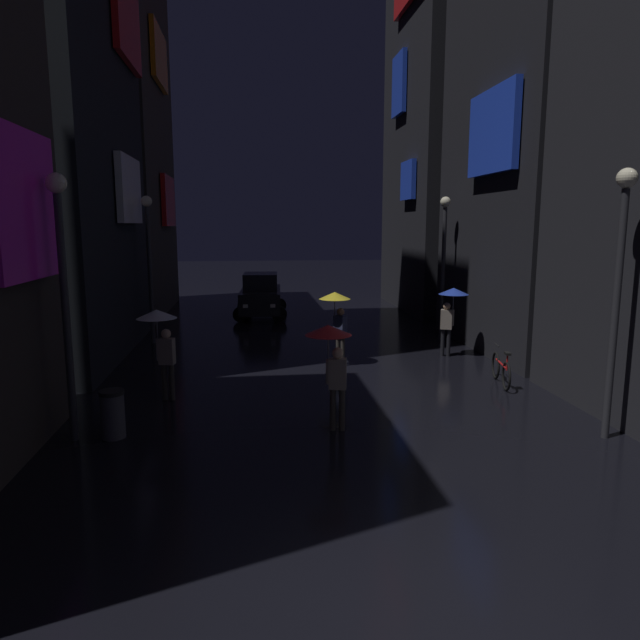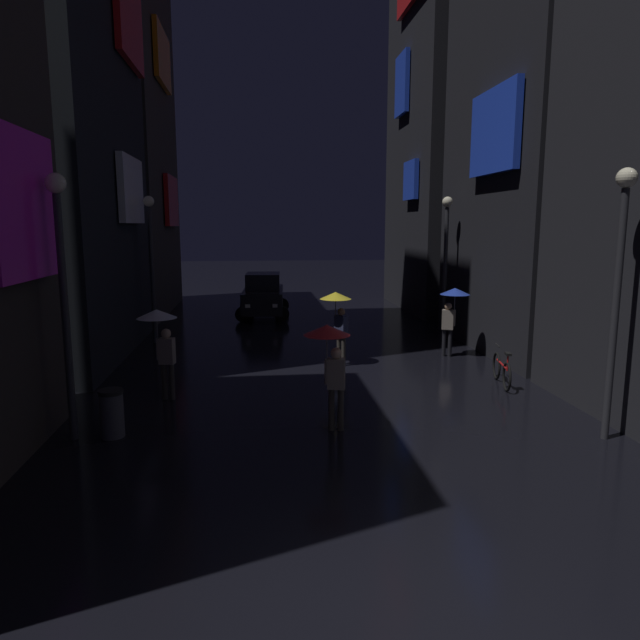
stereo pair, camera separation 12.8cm
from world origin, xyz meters
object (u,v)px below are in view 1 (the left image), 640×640
(streetlamp_left_near, at_px, (63,275))
(trash_bin, at_px, (113,414))
(pedestrian_foreground_right_blue, at_px, (451,303))
(streetlamp_right_far, at_px, (444,250))
(car_distant, at_px, (261,296))
(pedestrian_foreground_left_yellow, at_px, (337,308))
(streetlamp_left_far, at_px, (149,251))
(streetlamp_right_near, at_px, (619,271))
(bicycle_parked_at_storefront, at_px, (501,370))
(pedestrian_far_right_red, at_px, (331,348))
(pedestrian_near_crossing_clear, at_px, (160,329))

(streetlamp_left_near, xyz_separation_m, trash_bin, (0.70, 0.04, -2.65))
(pedestrian_foreground_right_blue, relative_size, streetlamp_right_far, 0.43)
(pedestrian_foreground_right_blue, distance_m, trash_bin, 10.54)
(car_distant, bearing_deg, pedestrian_foreground_left_yellow, -77.66)
(car_distant, relative_size, streetlamp_left_far, 0.85)
(pedestrian_foreground_left_yellow, relative_size, trash_bin, 2.28)
(streetlamp_right_near, distance_m, trash_bin, 9.75)
(pedestrian_foreground_left_yellow, bearing_deg, bicycle_parked_at_storefront, -33.79)
(pedestrian_far_right_red, xyz_separation_m, trash_bin, (-4.16, 0.14, -1.20))
(pedestrian_near_crossing_clear, relative_size, streetlamp_right_near, 0.42)
(bicycle_parked_at_storefront, bearing_deg, pedestrian_near_crossing_clear, -178.05)
(car_distant, xyz_separation_m, trash_bin, (-3.09, -14.20, -0.46))
(bicycle_parked_at_storefront, relative_size, trash_bin, 1.93)
(streetlamp_left_far, bearing_deg, bicycle_parked_at_storefront, -33.60)
(streetlamp_left_near, height_order, trash_bin, streetlamp_left_near)
(streetlamp_right_near, bearing_deg, streetlamp_left_far, 134.73)
(bicycle_parked_at_storefront, bearing_deg, streetlamp_left_far, 146.40)
(pedestrian_foreground_right_blue, height_order, car_distant, pedestrian_foreground_right_blue)
(trash_bin, bearing_deg, pedestrian_foreground_right_blue, 33.74)
(streetlamp_right_far, height_order, trash_bin, streetlamp_right_far)
(pedestrian_foreground_left_yellow, height_order, streetlamp_left_far, streetlamp_left_far)
(pedestrian_near_crossing_clear, height_order, streetlamp_right_far, streetlamp_right_far)
(streetlamp_right_far, xyz_separation_m, streetlamp_left_near, (-10.00, -8.40, -0.02))
(bicycle_parked_at_storefront, xyz_separation_m, streetlamp_left_near, (-9.60, -2.62, 2.73))
(streetlamp_right_far, bearing_deg, trash_bin, -138.06)
(pedestrian_foreground_right_blue, height_order, streetlamp_right_near, streetlamp_right_near)
(pedestrian_foreground_right_blue, bearing_deg, bicycle_parked_at_storefront, -86.60)
(pedestrian_near_crossing_clear, distance_m, car_distant, 12.19)
(pedestrian_foreground_right_blue, bearing_deg, pedestrian_far_right_red, -127.33)
(bicycle_parked_at_storefront, bearing_deg, streetlamp_left_near, -164.74)
(pedestrian_far_right_red, distance_m, trash_bin, 4.34)
(pedestrian_near_crossing_clear, bearing_deg, streetlamp_left_far, 100.94)
(streetlamp_left_far, bearing_deg, pedestrian_far_right_red, -61.85)
(bicycle_parked_at_storefront, xyz_separation_m, trash_bin, (-8.90, -2.58, 0.08))
(streetlamp_right_near, height_order, streetlamp_left_near, streetlamp_right_near)
(pedestrian_far_right_red, relative_size, streetlamp_left_near, 0.43)
(pedestrian_foreground_right_blue, distance_m, streetlamp_left_far, 10.02)
(pedestrian_near_crossing_clear, relative_size, trash_bin, 2.28)
(streetlamp_right_far, bearing_deg, bicycle_parked_at_storefront, -93.99)
(streetlamp_left_far, bearing_deg, car_distant, 54.16)
(pedestrian_foreground_left_yellow, xyz_separation_m, car_distant, (-1.98, 9.06, -0.74))
(pedestrian_foreground_right_blue, height_order, pedestrian_foreground_left_yellow, same)
(pedestrian_foreground_right_blue, bearing_deg, streetlamp_left_near, -148.10)
(pedestrian_foreground_right_blue, xyz_separation_m, trash_bin, (-8.70, -5.81, -1.20))
(pedestrian_foreground_right_blue, distance_m, streetlamp_left_near, 11.17)
(streetlamp_right_far, bearing_deg, streetlamp_left_far, 176.58)
(streetlamp_right_far, relative_size, streetlamp_left_far, 1.00)
(pedestrian_foreground_left_yellow, relative_size, streetlamp_right_near, 0.42)
(pedestrian_foreground_left_yellow, relative_size, car_distant, 0.50)
(pedestrian_foreground_right_blue, xyz_separation_m, pedestrian_far_right_red, (-4.54, -5.95, 0.00))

